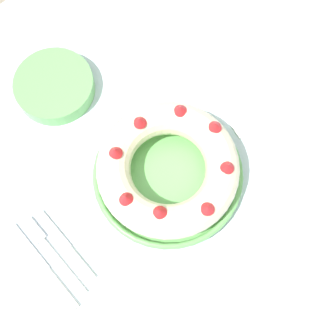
# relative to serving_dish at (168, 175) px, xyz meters

# --- Properties ---
(ground_plane) EXTENTS (8.00, 8.00, 0.00)m
(ground_plane) POSITION_rel_serving_dish_xyz_m (0.03, -0.02, -0.79)
(ground_plane) COLOR gray
(dining_table) EXTENTS (1.42, 1.16, 0.77)m
(dining_table) POSITION_rel_serving_dish_xyz_m (0.03, -0.02, -0.10)
(dining_table) COLOR silver
(dining_table) RESTS_ON ground_plane
(serving_dish) EXTENTS (0.29, 0.29, 0.03)m
(serving_dish) POSITION_rel_serving_dish_xyz_m (0.00, 0.00, 0.00)
(serving_dish) COLOR #6BB760
(serving_dish) RESTS_ON dining_table
(bundt_cake) EXTENTS (0.27, 0.27, 0.08)m
(bundt_cake) POSITION_rel_serving_dish_xyz_m (0.00, -0.00, 0.05)
(bundt_cake) COLOR beige
(bundt_cake) RESTS_ON serving_dish
(fork) EXTENTS (0.02, 0.18, 0.01)m
(fork) POSITION_rel_serving_dish_xyz_m (-0.26, 0.04, -0.01)
(fork) COLOR white
(fork) RESTS_ON dining_table
(serving_knife) EXTENTS (0.02, 0.20, 0.01)m
(serving_knife) POSITION_rel_serving_dish_xyz_m (-0.29, 0.01, -0.01)
(serving_knife) COLOR white
(serving_knife) RESTS_ON dining_table
(cake_knife) EXTENTS (0.02, 0.17, 0.01)m
(cake_knife) POSITION_rel_serving_dish_xyz_m (-0.24, 0.02, -0.01)
(cake_knife) COLOR white
(cake_knife) RESTS_ON dining_table
(side_bowl) EXTENTS (0.17, 0.17, 0.04)m
(side_bowl) POSITION_rel_serving_dish_xyz_m (-0.05, 0.30, 0.00)
(side_bowl) COLOR #6BB760
(side_bowl) RESTS_ON dining_table
(napkin) EXTENTS (0.14, 0.11, 0.00)m
(napkin) POSITION_rel_serving_dish_xyz_m (0.23, -0.01, -0.01)
(napkin) COLOR white
(napkin) RESTS_ON dining_table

